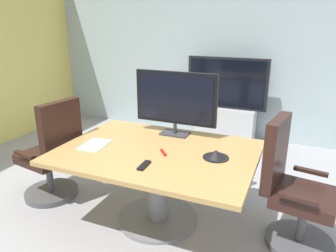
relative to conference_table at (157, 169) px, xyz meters
name	(u,v)px	position (x,y,z in m)	size (l,w,h in m)	color
ground_plane	(153,229)	(0.02, -0.16, -0.54)	(7.24, 7.24, 0.00)	#99999E
wall_back_glass_partition	(230,44)	(0.02, 2.65, 0.94)	(6.24, 0.10, 2.95)	#9EB2B7
conference_table	(157,169)	(0.00, 0.00, 0.00)	(1.74, 1.26, 0.72)	#B2894C
office_chair_left	(53,159)	(-1.16, -0.06, -0.08)	(0.63, 0.61, 1.09)	#4C4C51
office_chair_right	(293,195)	(1.16, 0.15, -0.08)	(0.63, 0.61, 1.09)	#4C4C51
tv_monitor	(176,100)	(-0.01, 0.46, 0.54)	(0.84, 0.18, 0.64)	#333338
wall_display_unit	(225,114)	(0.09, 2.30, -0.09)	(1.20, 0.36, 1.31)	#B7BABC
conference_phone	(216,154)	(0.53, 0.04, 0.22)	(0.22, 0.22, 0.07)	black
remote_control	(144,165)	(0.04, -0.34, 0.19)	(0.05, 0.17, 0.02)	black
whiteboard_marker	(163,152)	(0.08, -0.05, 0.19)	(0.13, 0.02, 0.02)	red
paper_notepad	(95,145)	(-0.58, -0.12, 0.19)	(0.21, 0.30, 0.01)	white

